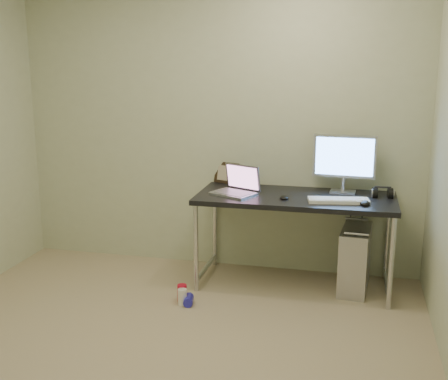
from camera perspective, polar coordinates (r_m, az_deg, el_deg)
floor at (r=3.62m, az=-7.69°, el=-16.88°), size 3.50×3.50×0.00m
wall_back at (r=4.84m, az=-0.72°, el=6.59°), size 3.50×0.02×2.50m
desk at (r=4.49m, az=7.26°, el=-1.58°), size 1.56×0.68×0.75m
tower_computer at (r=4.61m, az=13.14°, el=-6.84°), size 0.25×0.50×0.54m
cable_a at (r=4.82m, az=12.67°, el=-4.10°), size 0.01×0.16×0.69m
cable_b at (r=4.81m, az=13.73°, el=-4.45°), size 0.02×0.11×0.71m
can_red at (r=4.36m, az=-4.28°, el=-10.38°), size 0.09×0.09×0.13m
can_white at (r=4.30m, az=-4.25°, el=-10.78°), size 0.08×0.08×0.12m
can_blue at (r=4.31m, az=-3.62°, el=-11.09°), size 0.09×0.14×0.07m
laptop at (r=4.50m, az=1.33°, el=0.30°), size 0.41×0.38×0.23m
monitor at (r=4.59m, az=12.13°, el=3.08°), size 0.50×0.16×0.47m
keyboard at (r=4.32m, az=11.55°, el=-1.04°), size 0.47×0.22×0.03m
mouse_right at (r=4.29m, az=14.15°, el=-1.20°), size 0.08×0.12×0.04m
mouse_left at (r=4.36m, az=6.13°, el=-0.67°), size 0.07×0.11×0.04m
headphones at (r=4.56m, az=15.80°, el=-0.35°), size 0.16×0.10×0.11m
picture_frame at (r=4.86m, az=0.26°, el=1.74°), size 0.24×0.14×0.19m
webcam at (r=4.80m, az=2.45°, el=1.51°), size 0.04×0.03×0.12m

